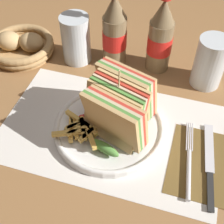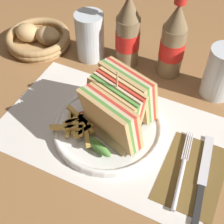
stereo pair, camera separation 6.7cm
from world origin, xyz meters
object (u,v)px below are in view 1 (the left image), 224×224
club_sandwich (119,108)px  coke_bottle_far (160,37)px  bread_basket (21,46)px  knife (210,165)px  fork (189,166)px  coke_bottle_near (115,32)px  glass_far (76,42)px  glass_near (209,65)px  plate_main (109,128)px

club_sandwich → coke_bottle_far: bearing=81.4°
club_sandwich → bread_basket: (-0.33, 0.19, -0.05)m
knife → bread_basket: bread_basket is taller
fork → coke_bottle_near: bearing=124.2°
knife → glass_far: 0.45m
fork → club_sandwich: bearing=156.2°
club_sandwich → glass_near: size_ratio=1.51×
knife → glass_far: bearing=140.7°
plate_main → bread_basket: (-0.31, 0.19, 0.01)m
knife → coke_bottle_near: coke_bottle_near is taller
knife → bread_basket: bearing=150.9°
coke_bottle_far → glass_far: bearing=-172.0°
plate_main → fork: 0.18m
glass_near → bread_basket: 0.50m
coke_bottle_near → glass_near: size_ratio=1.68×
coke_bottle_near → knife: bearing=-43.3°
knife → glass_near: bearing=91.7°
coke_bottle_near → glass_far: bearing=-169.7°
glass_far → bread_basket: 0.16m
glass_near → bread_basket: size_ratio=0.72×
coke_bottle_near → fork: bearing=-49.4°
knife → coke_bottle_far: bearing=114.5°
fork → bread_basket: bearing=147.7°
coke_bottle_near → glass_far: coke_bottle_near is taller
plate_main → coke_bottle_near: (-0.06, 0.23, 0.08)m
coke_bottle_far → glass_far: (-0.21, -0.03, -0.04)m
fork → knife: fork is taller
plate_main → coke_bottle_far: 0.26m
knife → glass_far: glass_far is taller
fork → knife: bearing=14.8°
club_sandwich → coke_bottle_far: coke_bottle_far is taller
knife → coke_bottle_near: 0.39m
coke_bottle_near → glass_near: bearing=-3.0°
coke_bottle_near → bread_basket: bearing=-171.6°
fork → bread_basket: size_ratio=1.05×
knife → glass_far: (-0.37, 0.24, 0.05)m
fork → glass_far: glass_far is taller
knife → coke_bottle_far: (-0.16, 0.27, 0.09)m
coke_bottle_near → bread_basket: coke_bottle_near is taller
coke_bottle_near → glass_near: coke_bottle_near is taller
fork → glass_far: bearing=136.0°
bread_basket → coke_bottle_near: bearing=8.4°
plate_main → knife: size_ratio=1.18×
club_sandwich → bread_basket: size_ratio=1.09×
coke_bottle_far → glass_near: size_ratio=1.68×
plate_main → knife: bearing=-7.8°
glass_far → bread_basket: size_ratio=0.72×
knife → coke_bottle_far: size_ratio=0.94×
coke_bottle_far → bread_basket: size_ratio=1.22×
plate_main → coke_bottle_far: coke_bottle_far is taller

